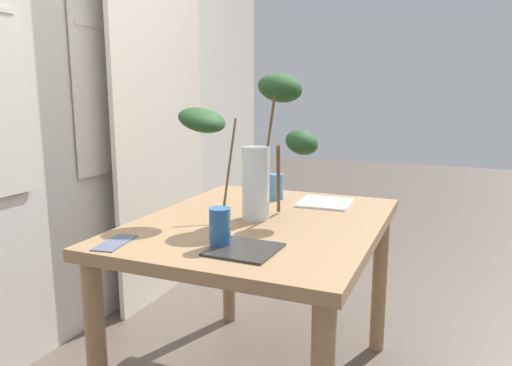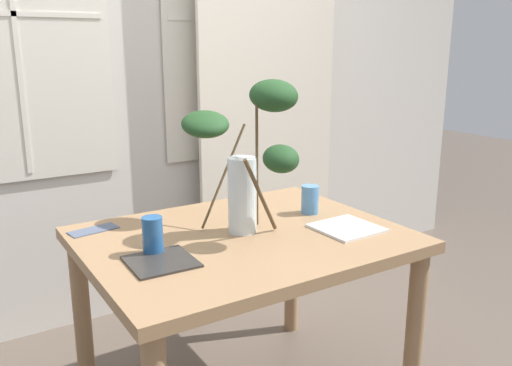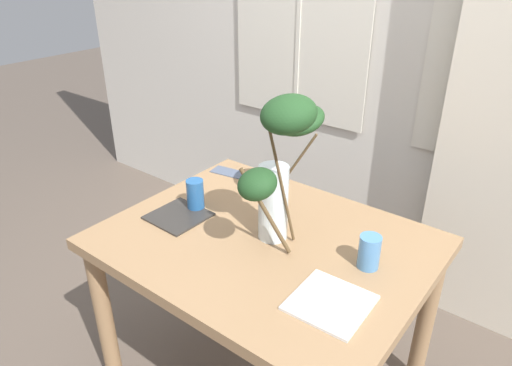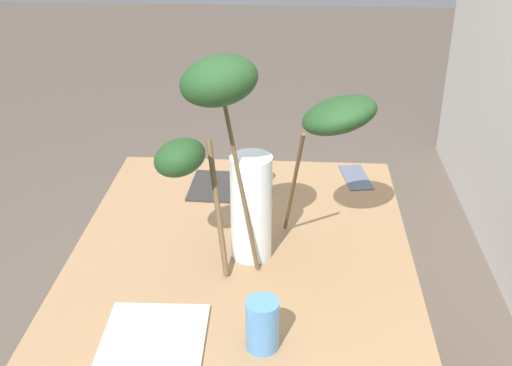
% 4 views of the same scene
% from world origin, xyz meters
% --- Properties ---
extents(dining_table, '(1.20, 0.94, 0.76)m').
position_xyz_m(dining_table, '(0.00, 0.00, 0.66)').
color(dining_table, '#93704C').
rests_on(dining_table, ground).
extents(vase_with_branches, '(0.38, 0.60, 0.61)m').
position_xyz_m(vase_with_branches, '(0.04, 0.04, 1.09)').
color(vase_with_branches, silver).
rests_on(vase_with_branches, dining_table).
extents(drinking_glass_blue_left, '(0.07, 0.07, 0.13)m').
position_xyz_m(drinking_glass_blue_left, '(-0.37, 0.00, 0.83)').
color(drinking_glass_blue_left, '#235693').
rests_on(drinking_glass_blue_left, dining_table).
extents(drinking_glass_blue_right, '(0.08, 0.08, 0.12)m').
position_xyz_m(drinking_glass_blue_right, '(0.38, 0.08, 0.82)').
color(drinking_glass_blue_right, '#4C84BC').
rests_on(drinking_glass_blue_right, dining_table).
extents(plate_square_left, '(0.22, 0.22, 0.01)m').
position_xyz_m(plate_square_left, '(-0.38, -0.09, 0.77)').
color(plate_square_left, '#2D2B28').
rests_on(plate_square_left, dining_table).
extents(plate_square_right, '(0.24, 0.24, 0.01)m').
position_xyz_m(plate_square_right, '(0.38, -0.17, 0.77)').
color(plate_square_right, white).
rests_on(plate_square_right, dining_table).
extents(napkin_folded, '(0.20, 0.11, 0.00)m').
position_xyz_m(napkin_folded, '(-0.48, 0.35, 0.77)').
color(napkin_folded, '#4C566B').
rests_on(napkin_folded, dining_table).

